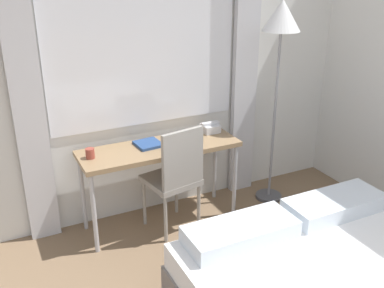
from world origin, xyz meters
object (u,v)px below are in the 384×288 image
standing_lamp (281,31)px  telephone (210,128)px  desk (160,153)px  desk_chair (176,174)px  mug (90,153)px  book (148,144)px

standing_lamp → telephone: bearing=163.2°
standing_lamp → telephone: standing_lamp is taller
desk → standing_lamp: bearing=-3.3°
desk_chair → telephone: size_ratio=5.71×
desk → mug: mug is taller
standing_lamp → telephone: size_ratio=11.21×
desk_chair → telephone: bearing=21.2°
standing_lamp → telephone: (-0.58, 0.17, -0.84)m
desk_chair → standing_lamp: standing_lamp is taller
mug → telephone: bearing=4.8°
desk → book: bearing=142.0°
desk → desk_chair: size_ratio=1.42×
desk_chair → book: (-0.14, 0.24, 0.21)m
desk → standing_lamp: 1.47m
standing_lamp → mug: bearing=177.3°
desk → telephone: 0.56m
book → mug: mug is taller
desk → mug: (-0.58, 0.02, 0.11)m
desk → book: book is taller
desk_chair → standing_lamp: 1.51m
mug → book: bearing=5.1°
desk → desk_chair: 0.23m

